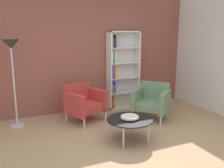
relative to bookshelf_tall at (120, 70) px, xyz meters
name	(u,v)px	position (x,y,z in m)	size (l,w,h in m)	color
ground_plane	(128,154)	(-0.96, -2.25, -0.95)	(8.32, 8.32, 0.00)	tan
brick_back_panel	(80,50)	(-0.96, 0.21, 0.50)	(6.40, 0.12, 2.90)	brown
bookshelf_tall	(120,70)	(0.00, 0.00, 0.00)	(0.80, 0.30, 1.90)	silver
coffee_table_low	(130,120)	(-0.71, -1.83, -0.58)	(0.80, 0.80, 0.40)	black
decorative_bowl	(130,117)	(-0.71, -1.83, -0.51)	(0.32, 0.32, 0.05)	beige
armchair_corner_red	(84,102)	(-1.13, -0.55, -0.53)	(0.90, 0.87, 0.78)	#B73833
armchair_near_window	(152,100)	(0.26, -1.04, -0.53)	(0.94, 0.95, 0.78)	slate
floor_lamp_torchiere	(12,55)	(-2.48, -0.30, 0.50)	(0.32, 0.32, 1.74)	silver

